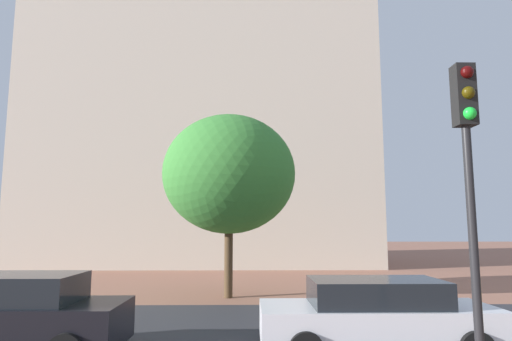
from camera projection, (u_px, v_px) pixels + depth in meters
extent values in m
plane|color=#93604C|center=(263.00, 324.00, 10.97)|extent=(120.00, 120.00, 0.00)
cube|color=#2D2D33|center=(265.00, 334.00, 10.01)|extent=(120.00, 7.44, 0.00)
cube|color=beige|center=(205.00, 140.00, 31.06)|extent=(22.38, 11.10, 17.37)
cube|color=#4C515B|center=(207.00, 11.00, 32.34)|extent=(20.59, 10.21, 2.40)
cube|color=beige|center=(210.00, 68.00, 31.77)|extent=(5.44, 5.44, 28.23)
cylinder|color=beige|center=(46.00, 102.00, 27.10)|extent=(2.80, 2.80, 20.56)
cylinder|color=beige|center=(351.00, 112.00, 27.34)|extent=(2.80, 2.80, 19.48)
cube|color=black|center=(14.00, 324.00, 8.38)|extent=(4.25, 1.78, 0.82)
cube|color=black|center=(16.00, 288.00, 8.47)|extent=(2.38, 1.56, 0.55)
cylinder|color=black|center=(101.00, 328.00, 9.25)|extent=(0.64, 0.22, 0.64)
cube|color=silver|center=(377.00, 325.00, 8.49)|extent=(4.60, 1.73, 0.75)
cube|color=black|center=(376.00, 292.00, 8.57)|extent=(2.58, 1.52, 0.51)
cylinder|color=black|center=(435.00, 327.00, 9.34)|extent=(0.64, 0.22, 0.64)
cylinder|color=black|center=(296.00, 327.00, 9.29)|extent=(0.64, 0.22, 0.64)
cylinder|color=black|center=(475.00, 266.00, 5.86)|extent=(0.12, 0.12, 3.90)
cube|color=black|center=(464.00, 95.00, 6.17)|extent=(0.28, 0.24, 0.90)
sphere|color=#390606|center=(467.00, 72.00, 6.08)|extent=(0.18, 0.18, 0.18)
sphere|color=#3C3306|center=(468.00, 93.00, 6.04)|extent=(0.18, 0.18, 0.18)
sphere|color=green|center=(470.00, 113.00, 6.00)|extent=(0.18, 0.18, 0.18)
cylinder|color=#4C3823|center=(228.00, 262.00, 15.23)|extent=(0.30, 0.30, 2.46)
ellipsoid|color=#387F33|center=(229.00, 174.00, 15.63)|extent=(4.80, 4.80, 4.32)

